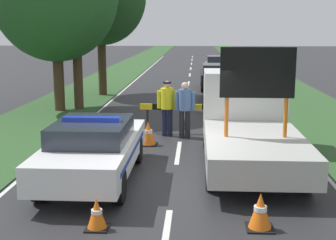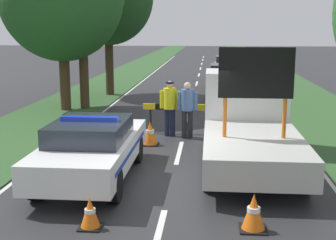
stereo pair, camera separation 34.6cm
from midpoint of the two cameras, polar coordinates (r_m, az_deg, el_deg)
The scene contains 15 objects.
ground_plane at distance 10.65m, azimuth -0.23°, elevation -7.60°, with size 160.00×160.00×0.00m, color #28282B.
lane_markings at distance 26.49m, azimuth 2.03°, elevation 3.76°, with size 7.23×62.69×0.01m.
grass_verge_left at distance 30.86m, azimuth -7.98°, elevation 4.73°, with size 3.57×120.00×0.03m.
grass_verge_right at distance 30.63m, azimuth 12.49°, elevation 4.53°, with size 3.57×120.00×0.03m.
police_car at distance 10.79m, azimuth -9.96°, elevation -3.40°, with size 1.84×4.71×1.49m.
work_truck at distance 12.31m, azimuth 8.90°, elevation -0.13°, with size 2.24×5.66×3.01m.
road_barrier at distance 15.36m, azimuth 0.46°, elevation 1.30°, with size 2.45×0.08×0.97m.
police_officer at distance 14.90m, azimuth -0.78°, elevation 2.03°, with size 0.64×0.41×1.78m.
pedestrian_civilian at distance 14.64m, azimuth 1.39°, elevation 1.80°, with size 0.64×0.40×1.77m.
traffic_cone_near_police at distance 8.34m, azimuth -9.88°, elevation -11.22°, with size 0.40×0.40×0.55m.
traffic_cone_centre_front at distance 8.33m, azimuth 10.00°, elevation -10.90°, with size 0.47×0.47×0.65m.
traffic_cone_near_truck at distance 13.89m, azimuth -3.14°, elevation -1.63°, with size 0.52×0.52×0.71m.
queued_car_sedan_silver at distance 20.88m, azimuth 6.38°, elevation 3.81°, with size 1.75×4.34×1.48m.
queued_car_sedan_black at distance 26.74m, azimuth 5.71°, elevation 5.40°, with size 1.92×4.43×1.41m.
queued_car_suv_grey at distance 32.71m, azimuth 5.91°, elevation 6.50°, with size 1.83×4.20×1.53m.
Camera 1 is at (0.48, -10.07, 3.43)m, focal length 50.00 mm.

